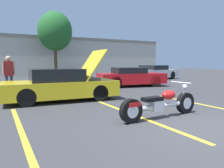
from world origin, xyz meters
TOP-DOWN VIEW (x-y plane):
  - ground_plane at (0.00, 0.00)m, footprint 80.00×80.00m
  - parking_stripe_foreground at (-3.73, 1.66)m, footprint 0.12×5.02m
  - parking_stripe_middle at (-0.74, 1.66)m, footprint 0.12×5.02m
  - parking_stripe_back at (2.25, 1.66)m, footprint 0.12×5.02m
  - far_building at (0.00, 23.33)m, footprint 32.00×4.20m
  - tree_background at (1.29, 19.17)m, footprint 3.42×3.42m
  - motorcycle at (-0.29, 1.16)m, footprint 2.60×0.70m
  - show_car_hood_open at (-1.92, 5.08)m, footprint 4.35×2.00m
  - parked_car_right_row at (8.18, 11.86)m, footprint 4.70×2.81m
  - parked_car_mid_row at (3.25, 8.09)m, footprint 4.33×2.46m
  - spectator_by_show_car at (-3.64, 7.60)m, footprint 0.52×0.23m

SIDE VIEW (x-z plane):
  - ground_plane at x=0.00m, z-range 0.00..0.00m
  - parking_stripe_foreground at x=-3.73m, z-range 0.00..0.01m
  - parking_stripe_middle at x=-0.74m, z-range 0.00..0.01m
  - parking_stripe_back at x=2.25m, z-range 0.00..0.01m
  - motorcycle at x=-0.29m, z-range -0.10..0.84m
  - parked_car_mid_row at x=3.25m, z-range -0.01..1.17m
  - show_car_hood_open at x=-1.92m, z-range -0.40..1.60m
  - parked_car_right_row at x=8.18m, z-range -0.01..1.22m
  - spectator_by_show_car at x=-3.64m, z-range 0.18..1.96m
  - far_building at x=0.00m, z-range 0.14..4.54m
  - tree_background at x=1.29m, z-range 1.31..7.90m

